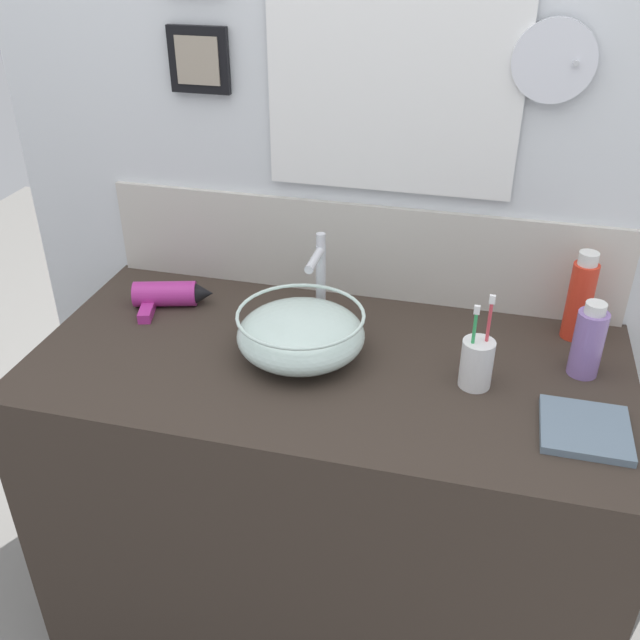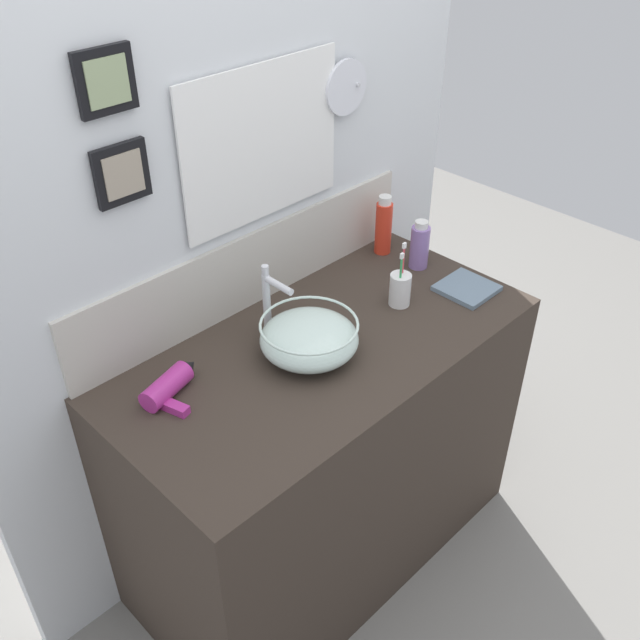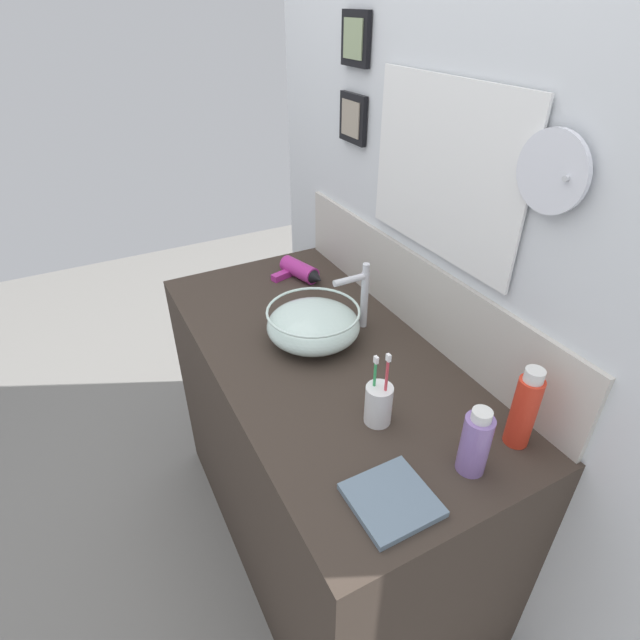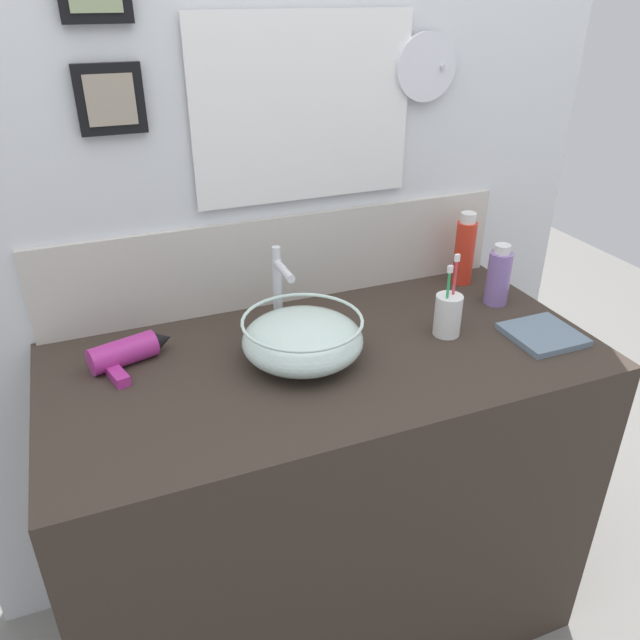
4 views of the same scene
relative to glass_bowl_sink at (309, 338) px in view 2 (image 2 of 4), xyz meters
The scene contains 10 objects.
ground_plane 0.98m from the glass_bowl_sink, ahead, with size 6.00×6.00×0.00m, color gray.
vanity_counter 0.52m from the glass_bowl_sink, ahead, with size 1.32×0.65×0.92m, color #382D26.
back_panel 0.48m from the glass_bowl_sink, 79.89° to the left, with size 1.84×0.10×2.60m.
glass_bowl_sink is the anchor object (origin of this frame).
faucet 0.18m from the glass_bowl_sink, 90.00° to the left, with size 0.02×0.12×0.22m.
hair_drier 0.40m from the glass_bowl_sink, 159.89° to the left, with size 0.21×0.16×0.06m.
toothbrush_cup 0.38m from the glass_bowl_sink, ahead, with size 0.07×0.07×0.21m.
shampoo_bottle 0.64m from the glass_bowl_sink, 21.70° to the left, with size 0.06×0.06×0.22m.
soap_dispenser 0.61m from the glass_bowl_sink, ahead, with size 0.06×0.06×0.17m.
hand_towel 0.61m from the glass_bowl_sink, 11.68° to the right, with size 0.17×0.17×0.02m, color slate.
Camera 2 is at (-1.18, -1.16, 2.20)m, focal length 40.00 mm.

